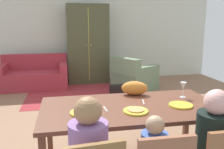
# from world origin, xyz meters

# --- Properties ---
(ground_plane) EXTENTS (7.13, 6.01, 0.02)m
(ground_plane) POSITION_xyz_m (0.00, 0.41, -0.01)
(ground_plane) COLOR #8A6348
(back_wall) EXTENTS (7.13, 0.10, 2.70)m
(back_wall) POSITION_xyz_m (0.00, 3.46, 1.35)
(back_wall) COLOR silver
(back_wall) RESTS_ON ground_plane
(dining_table) EXTENTS (1.90, 0.98, 0.76)m
(dining_table) POSITION_xyz_m (-0.04, -1.21, 0.69)
(dining_table) COLOR brown
(dining_table) RESTS_ON ground_plane
(plate_near_man) EXTENTS (0.25, 0.25, 0.02)m
(plate_near_man) POSITION_xyz_m (-0.56, -1.33, 0.77)
(plate_near_man) COLOR yellow
(plate_near_man) RESTS_ON dining_table
(pizza_near_man) EXTENTS (0.17, 0.17, 0.01)m
(pizza_near_man) POSITION_xyz_m (-0.56, -1.33, 0.78)
(pizza_near_man) COLOR gold
(pizza_near_man) RESTS_ON plate_near_man
(plate_near_child) EXTENTS (0.25, 0.25, 0.02)m
(plate_near_child) POSITION_xyz_m (-0.04, -1.39, 0.77)
(plate_near_child) COLOR yellow
(plate_near_child) RESTS_ON dining_table
(pizza_near_child) EXTENTS (0.17, 0.17, 0.01)m
(pizza_near_child) POSITION_xyz_m (-0.04, -1.39, 0.78)
(pizza_near_child) COLOR tan
(pizza_near_child) RESTS_ON plate_near_child
(plate_near_woman) EXTENTS (0.25, 0.25, 0.02)m
(plate_near_woman) POSITION_xyz_m (0.48, -1.31, 0.77)
(plate_near_woman) COLOR gold
(plate_near_woman) RESTS_ON dining_table
(wine_glass) EXTENTS (0.07, 0.07, 0.19)m
(wine_glass) POSITION_xyz_m (0.64, -1.03, 0.89)
(wine_glass) COLOR silver
(wine_glass) RESTS_ON dining_table
(fork) EXTENTS (0.03, 0.15, 0.01)m
(fork) POSITION_xyz_m (-0.33, -1.26, 0.76)
(fork) COLOR silver
(fork) RESTS_ON dining_table
(knife) EXTENTS (0.05, 0.17, 0.01)m
(knife) POSITION_xyz_m (0.13, -1.11, 0.76)
(knife) COLOR silver
(knife) RESTS_ON dining_table
(cat) EXTENTS (0.35, 0.24, 0.17)m
(cat) POSITION_xyz_m (0.11, -0.82, 0.84)
(cat) COLOR orange
(cat) RESTS_ON dining_table
(area_rug) EXTENTS (2.60, 1.80, 0.01)m
(area_rug) POSITION_xyz_m (-0.30, 1.86, 0.00)
(area_rug) COLOR maroon
(area_rug) RESTS_ON ground_plane
(couch) EXTENTS (1.64, 0.86, 0.82)m
(couch) POSITION_xyz_m (-1.50, 2.72, 0.30)
(couch) COLOR #A42D39
(couch) RESTS_ON ground_plane
(armchair) EXTENTS (1.17, 1.17, 0.82)m
(armchair) POSITION_xyz_m (0.90, 2.03, 0.32)
(armchair) COLOR slate
(armchair) RESTS_ON ground_plane
(armoire) EXTENTS (1.10, 0.59, 2.10)m
(armoire) POSITION_xyz_m (-0.09, 3.07, 1.05)
(armoire) COLOR #44472C
(armoire) RESTS_ON ground_plane
(handbag) EXTENTS (0.32, 0.16, 0.26)m
(handbag) POSITION_xyz_m (0.40, 1.56, 0.13)
(handbag) COLOR black
(handbag) RESTS_ON ground_plane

